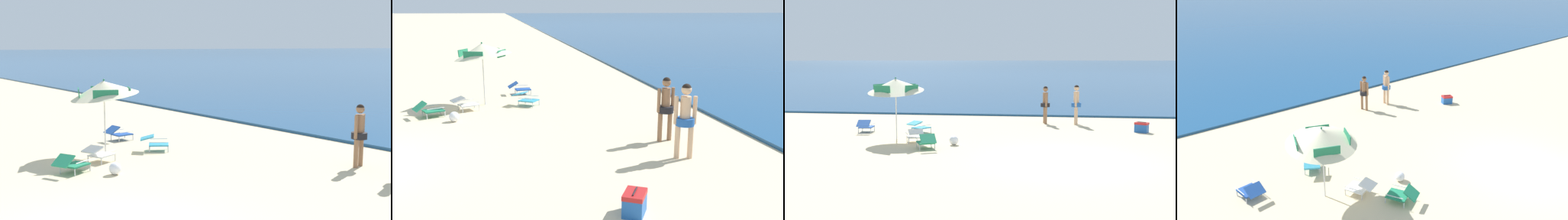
# 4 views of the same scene
# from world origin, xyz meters

# --- Properties ---
(beach_umbrella_striped_main) EXTENTS (2.22, 2.26, 2.33)m
(beach_umbrella_striped_main) POSITION_xyz_m (-5.93, 2.93, 1.97)
(beach_umbrella_striped_main) COLOR silver
(beach_umbrella_striped_main) RESTS_ON ground
(lounge_chair_under_umbrella) EXTENTS (0.86, 1.03, 0.53)m
(lounge_chair_under_umbrella) POSITION_xyz_m (-4.40, 1.22, 0.27)
(lounge_chair_under_umbrella) COLOR #1E7F56
(lounge_chair_under_umbrella) RESTS_ON ground
(lounge_chair_beside_umbrella) EXTENTS (0.90, 1.00, 0.49)m
(lounge_chair_beside_umbrella) POSITION_xyz_m (-5.48, 4.38, 0.28)
(lounge_chair_beside_umbrella) COLOR teal
(lounge_chair_beside_umbrella) RESTS_ON ground
(lounge_chair_facing_sea) EXTENTS (0.64, 0.94, 0.52)m
(lounge_chair_facing_sea) POSITION_xyz_m (-7.63, 4.26, 0.27)
(lounge_chair_facing_sea) COLOR #1E4799
(lounge_chair_facing_sea) RESTS_ON ground
(lounge_chair_spare_folded) EXTENTS (0.81, 0.99, 0.50)m
(lounge_chair_spare_folded) POSITION_xyz_m (-5.07, 2.30, 0.28)
(lounge_chair_spare_folded) COLOR white
(lounge_chair_spare_folded) RESTS_ON ground
(person_standing_near_shore) EXTENTS (0.43, 0.52, 1.76)m
(person_standing_near_shore) POSITION_xyz_m (0.86, 7.60, 1.02)
(person_standing_near_shore) COLOR #D8A87F
(person_standing_near_shore) RESTS_ON ground
(person_standing_beside) EXTENTS (0.41, 0.50, 1.69)m
(person_standing_beside) POSITION_xyz_m (-0.50, 7.68, 0.98)
(person_standing_beside) COLOR #8C6042
(person_standing_beside) RESTS_ON ground
(cooler_box) EXTENTS (0.60, 0.55, 0.43)m
(cooler_box) POSITION_xyz_m (3.27, 5.63, 0.20)
(cooler_box) COLOR #1E56A8
(cooler_box) RESTS_ON ground
(beach_ball) EXTENTS (0.31, 0.31, 0.31)m
(beach_ball) POSITION_xyz_m (-3.65, 2.07, 0.16)
(beach_ball) COLOR white
(beach_ball) RESTS_ON ground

